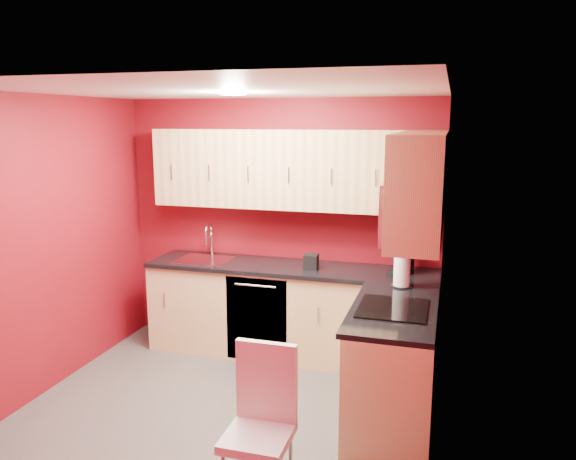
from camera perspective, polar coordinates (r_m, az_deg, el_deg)
The scene contains 21 objects.
floor at distance 4.75m, azimuth -6.40°, elevation -17.73°, with size 3.20×3.20×0.00m, color #464441.
ceiling at distance 4.17m, azimuth -7.16°, elevation 13.95°, with size 3.20×3.20×0.00m, color white.
wall_back at distance 5.67m, azimuth -0.84°, elevation 0.58°, with size 3.20×3.20×0.00m, color maroon.
wall_front at distance 3.03m, azimuth -18.03°, elevation -9.47°, with size 3.20×3.20×0.00m, color maroon.
wall_left at distance 5.13m, azimuth -23.47°, elevation -1.50°, with size 3.00×3.00×0.00m, color maroon.
wall_right at distance 3.97m, azimuth 15.11°, elevation -4.46°, with size 3.00×3.00×0.00m, color maroon.
base_cabinets_back at distance 5.55m, azimuth 0.26°, elevation -8.38°, with size 2.80×0.60×0.87m, color tan.
base_cabinets_right at distance 4.49m, azimuth 10.73°, elevation -13.45°, with size 0.60×1.30×0.87m, color tan.
countertop_back at distance 5.40m, azimuth 0.22°, elevation -3.88°, with size 2.80×0.63×0.04m, color black.
countertop_right at distance 4.31m, azimuth 10.72°, elevation -8.01°, with size 0.63×1.27×0.04m, color black.
upper_cabinets_back at distance 5.37m, azimuth 0.64°, elevation 6.18°, with size 2.80×0.35×0.75m, color tan.
upper_cabinets_right at distance 4.29m, azimuth 13.35°, elevation 5.46°, with size 0.35×1.55×0.75m.
microwave at distance 4.08m, azimuth 12.58°, elevation 2.00°, with size 0.42×0.76×0.42m.
cooktop at distance 4.27m, azimuth 10.62°, elevation -7.84°, with size 0.50×0.55×0.01m, color black.
sink at distance 5.71m, azimuth -8.45°, elevation -2.61°, with size 0.52×0.42×0.35m.
dishwasher_front at distance 5.36m, azimuth -3.21°, elevation -9.11°, with size 0.60×0.02×0.82m, color black.
downlight at distance 4.45m, azimuth -5.58°, elevation 13.61°, with size 0.20×0.20×0.01m, color white.
coffee_maker at distance 5.21m, azimuth 11.39°, elevation -2.84°, with size 0.17×0.23×0.28m, color black, non-canonical shape.
napkin_holder at distance 5.29m, azimuth 2.37°, elevation -3.22°, with size 0.13×0.13×0.14m, color black, non-canonical shape.
paper_towel at distance 4.80m, azimuth 11.50°, elevation -3.83°, with size 0.18×0.18×0.32m, color white, non-canonical shape.
dining_chair at distance 3.55m, azimuth -3.11°, elevation -19.53°, with size 0.39×0.41×0.96m, color silver, non-canonical shape.
Camera 1 is at (1.65, -3.83, 2.29)m, focal length 35.00 mm.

